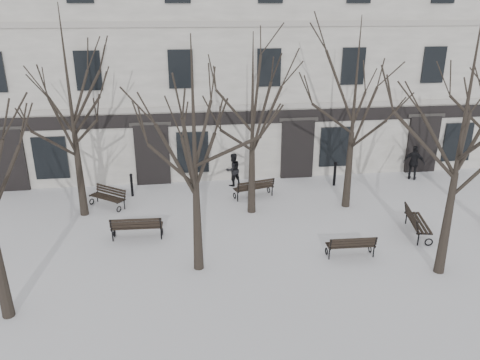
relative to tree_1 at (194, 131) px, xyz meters
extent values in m
plane|color=silver|center=(1.76, 0.05, -4.60)|extent=(100.00, 100.00, 0.00)
cube|color=silver|center=(1.76, 13.05, 0.90)|extent=(40.00, 10.00, 11.00)
cube|color=#A9A39B|center=(1.76, 8.02, -1.00)|extent=(40.00, 0.12, 0.25)
cube|color=#A9A39B|center=(1.76, 8.02, 2.70)|extent=(40.00, 0.12, 0.25)
cube|color=black|center=(1.76, 8.01, -1.50)|extent=(40.00, 0.10, 0.60)
cube|color=black|center=(-8.24, 7.99, -3.15)|extent=(1.60, 0.22, 2.90)
cube|color=#2D2B28|center=(-8.24, 7.95, -1.65)|extent=(1.90, 0.08, 0.18)
cube|color=black|center=(-6.34, 8.00, -3.10)|extent=(1.50, 0.14, 2.00)
cube|color=black|center=(-1.74, 7.99, -3.15)|extent=(1.60, 0.22, 2.90)
cube|color=#2D2B28|center=(-1.74, 7.95, -1.65)|extent=(1.90, 0.08, 0.18)
cube|color=black|center=(0.16, 8.00, -3.10)|extent=(1.50, 0.14, 2.00)
cube|color=black|center=(5.26, 7.99, -3.15)|extent=(1.60, 0.22, 2.90)
cube|color=#2D2B28|center=(5.26, 7.95, -1.65)|extent=(1.90, 0.08, 0.18)
cube|color=black|center=(7.16, 8.00, -3.10)|extent=(1.50, 0.14, 2.00)
cube|color=black|center=(11.76, 7.99, -3.15)|extent=(1.60, 0.22, 2.90)
cube|color=#2D2B28|center=(11.76, 7.95, -1.65)|extent=(1.90, 0.08, 0.18)
cube|color=black|center=(13.66, 8.00, -3.10)|extent=(1.50, 0.14, 2.00)
cube|color=black|center=(-4.24, 8.00, 0.80)|extent=(1.10, 0.14, 1.70)
cube|color=black|center=(-0.24, 8.00, 0.80)|extent=(1.10, 0.14, 1.70)
cube|color=black|center=(3.76, 8.00, 0.80)|extent=(1.10, 0.14, 1.70)
cube|color=black|center=(7.76, 8.00, 0.80)|extent=(1.10, 0.14, 1.70)
cube|color=black|center=(11.76, 8.00, 0.80)|extent=(1.10, 0.14, 1.70)
cone|color=black|center=(0.00, 0.00, -3.06)|extent=(0.34, 0.34, 3.09)
cone|color=black|center=(7.68, -1.26, -2.91)|extent=(0.34, 0.34, 3.38)
cone|color=black|center=(-4.45, 4.80, -2.88)|extent=(0.34, 0.34, 3.44)
cone|color=black|center=(2.40, 4.16, -3.09)|extent=(0.34, 0.34, 3.02)
cone|color=black|center=(6.49, 4.21, -2.98)|extent=(0.34, 0.34, 3.25)
torus|color=black|center=(-1.24, 2.55, -4.46)|extent=(0.06, 0.30, 0.30)
cylinder|color=black|center=(-1.26, 2.18, -4.37)|extent=(0.05, 0.05, 0.46)
cube|color=black|center=(-1.25, 2.36, -4.14)|extent=(0.08, 0.57, 0.05)
torus|color=black|center=(-2.99, 2.63, -4.46)|extent=(0.06, 0.30, 0.30)
cylinder|color=black|center=(-3.01, 2.26, -4.37)|extent=(0.05, 0.05, 0.46)
cube|color=black|center=(-3.00, 2.44, -4.14)|extent=(0.08, 0.57, 0.05)
cube|color=black|center=(-2.12, 2.63, -4.12)|extent=(1.86, 0.18, 0.04)
cube|color=black|center=(-2.12, 2.49, -4.12)|extent=(1.86, 0.18, 0.04)
cube|color=black|center=(-2.13, 2.34, -4.12)|extent=(1.86, 0.18, 0.04)
cube|color=black|center=(-2.14, 2.20, -4.12)|extent=(1.86, 0.18, 0.04)
cube|color=black|center=(-2.14, 2.16, -3.98)|extent=(1.85, 0.12, 0.09)
cube|color=black|center=(-2.14, 2.13, -3.86)|extent=(1.85, 0.12, 0.09)
cube|color=black|center=(-2.14, 2.11, -3.74)|extent=(1.85, 0.12, 0.09)
cylinder|color=black|center=(-1.26, 2.10, -3.93)|extent=(0.05, 0.15, 0.51)
cylinder|color=black|center=(-3.01, 2.18, -3.93)|extent=(0.05, 0.15, 0.51)
torus|color=black|center=(5.96, 0.24, -4.47)|extent=(0.05, 0.27, 0.26)
cylinder|color=black|center=(5.95, -0.09, -4.40)|extent=(0.05, 0.05, 0.41)
cube|color=black|center=(5.95, 0.08, -4.19)|extent=(0.06, 0.50, 0.05)
torus|color=black|center=(4.41, 0.29, -4.47)|extent=(0.05, 0.27, 0.26)
cylinder|color=black|center=(4.40, -0.04, -4.40)|extent=(0.05, 0.05, 0.41)
cube|color=black|center=(4.40, 0.13, -4.19)|extent=(0.06, 0.50, 0.05)
cube|color=black|center=(5.18, 0.30, -4.17)|extent=(1.64, 0.13, 0.03)
cube|color=black|center=(5.18, 0.18, -4.17)|extent=(1.64, 0.13, 0.03)
cube|color=black|center=(5.18, 0.05, -4.17)|extent=(1.64, 0.13, 0.03)
cube|color=black|center=(5.17, -0.08, -4.17)|extent=(1.64, 0.13, 0.03)
cube|color=black|center=(5.17, -0.12, -4.06)|extent=(1.64, 0.08, 0.08)
cube|color=black|center=(5.17, -0.14, -3.95)|extent=(1.64, 0.08, 0.08)
cube|color=black|center=(5.17, -0.16, -3.84)|extent=(1.64, 0.08, 0.08)
cylinder|color=black|center=(5.94, -0.16, -4.01)|extent=(0.04, 0.13, 0.45)
cylinder|color=black|center=(4.40, -0.11, -4.01)|extent=(0.04, 0.13, 0.45)
torus|color=black|center=(-4.32, 5.82, -4.47)|extent=(0.20, 0.24, 0.27)
cylinder|color=black|center=(-4.11, 6.09, -4.39)|extent=(0.05, 0.05, 0.42)
cube|color=black|center=(-4.22, 5.96, -4.18)|extent=(0.35, 0.43, 0.05)
torus|color=black|center=(-3.07, 4.85, -4.47)|extent=(0.20, 0.24, 0.27)
cylinder|color=black|center=(-2.86, 5.12, -4.39)|extent=(0.05, 0.05, 0.42)
cube|color=black|center=(-2.97, 4.98, -4.18)|extent=(0.35, 0.43, 0.05)
cube|color=black|center=(-3.72, 5.31, -4.16)|extent=(1.38, 1.10, 0.03)
cube|color=black|center=(-3.64, 5.41, -4.16)|extent=(1.38, 1.10, 0.03)
cube|color=black|center=(-3.56, 5.51, -4.16)|extent=(1.38, 1.10, 0.03)
cube|color=black|center=(-3.48, 5.62, -4.16)|extent=(1.38, 1.10, 0.03)
cube|color=black|center=(-3.45, 5.65, -4.04)|extent=(1.34, 1.05, 0.08)
cube|color=black|center=(-3.44, 5.66, -3.93)|extent=(1.34, 1.05, 0.08)
cube|color=black|center=(-3.43, 5.68, -3.82)|extent=(1.34, 1.05, 0.08)
cylinder|color=black|center=(-4.07, 6.15, -4.00)|extent=(0.11, 0.13, 0.46)
cylinder|color=black|center=(-2.82, 5.18, -4.00)|extent=(0.11, 0.13, 0.46)
torus|color=black|center=(3.50, 6.11, -4.46)|extent=(0.13, 0.29, 0.29)
cylinder|color=black|center=(3.59, 5.77, -4.38)|extent=(0.05, 0.05, 0.45)
cube|color=black|center=(3.54, 5.94, -4.15)|extent=(0.20, 0.54, 0.05)
torus|color=black|center=(1.87, 5.64, -4.46)|extent=(0.13, 0.29, 0.29)
cylinder|color=black|center=(1.97, 5.30, -4.38)|extent=(0.05, 0.05, 0.45)
cube|color=black|center=(1.92, 5.47, -4.15)|extent=(0.20, 0.54, 0.05)
cube|color=black|center=(2.67, 5.92, -4.14)|extent=(1.75, 0.58, 0.03)
cube|color=black|center=(2.71, 5.78, -4.14)|extent=(1.75, 0.58, 0.03)
cube|color=black|center=(2.75, 5.65, -4.14)|extent=(1.75, 0.58, 0.03)
cube|color=black|center=(2.79, 5.51, -4.14)|extent=(1.75, 0.58, 0.03)
cube|color=black|center=(2.80, 5.48, -4.01)|extent=(1.73, 0.53, 0.09)
cube|color=black|center=(2.80, 5.46, -3.89)|extent=(1.73, 0.53, 0.09)
cube|color=black|center=(2.81, 5.43, -3.77)|extent=(1.73, 0.53, 0.09)
cylinder|color=black|center=(3.62, 5.69, -3.96)|extent=(0.08, 0.15, 0.49)
cylinder|color=black|center=(1.99, 5.22, -3.96)|extent=(0.08, 0.15, 0.49)
torus|color=black|center=(8.22, 0.41, -4.46)|extent=(0.31, 0.12, 0.30)
cylinder|color=black|center=(7.85, 0.49, -4.37)|extent=(0.05, 0.05, 0.47)
cube|color=black|center=(8.04, 0.45, -4.13)|extent=(0.57, 0.18, 0.05)
torus|color=black|center=(8.61, 2.14, -4.46)|extent=(0.31, 0.12, 0.30)
cylinder|color=black|center=(8.25, 2.22, -4.37)|extent=(0.05, 0.05, 0.47)
cube|color=black|center=(8.43, 2.18, -4.13)|extent=(0.57, 0.18, 0.05)
cube|color=black|center=(8.46, 1.27, -4.11)|extent=(0.51, 1.85, 0.04)
cube|color=black|center=(8.31, 1.30, -4.11)|extent=(0.51, 1.85, 0.04)
cube|color=black|center=(8.17, 1.33, -4.11)|extent=(0.51, 1.85, 0.04)
cube|color=black|center=(8.03, 1.36, -4.11)|extent=(0.51, 1.85, 0.04)
cube|color=black|center=(7.99, 1.37, -3.98)|extent=(0.45, 1.84, 0.09)
cube|color=black|center=(7.97, 1.38, -3.85)|extent=(0.45, 1.84, 0.09)
cube|color=black|center=(7.94, 1.38, -3.72)|extent=(0.45, 1.84, 0.09)
cylinder|color=black|center=(7.77, 0.51, -3.92)|extent=(0.16, 0.07, 0.52)
cylinder|color=black|center=(8.16, 2.24, -3.92)|extent=(0.16, 0.07, 0.52)
cylinder|color=black|center=(-2.65, 6.55, -4.11)|extent=(0.12, 0.12, 0.99)
sphere|color=black|center=(-2.65, 6.55, -3.59)|extent=(0.14, 0.14, 0.14)
cylinder|color=black|center=(6.78, 6.64, -4.06)|extent=(0.13, 0.13, 1.08)
sphere|color=black|center=(6.78, 6.64, -3.50)|extent=(0.15, 0.15, 0.15)
imported|color=black|center=(2.00, 7.28, -4.60)|extent=(0.96, 0.88, 1.58)
imported|color=black|center=(10.87, 6.93, -4.60)|extent=(1.07, 0.91, 1.72)
camera|label=1|loc=(-0.42, -13.39, 3.49)|focal=35.00mm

